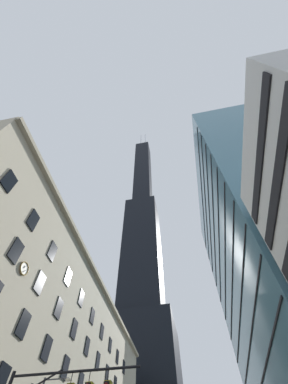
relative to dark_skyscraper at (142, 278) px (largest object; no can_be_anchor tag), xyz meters
name	(u,v)px	position (x,y,z in m)	size (l,w,h in m)	color
station_building	(35,377)	(-4.49, -49.50, -49.30)	(14.95, 60.34, 27.67)	#BCAF93
dark_skyscraper	(142,278)	(0.00, 0.00, 0.00)	(22.99, 22.99, 217.26)	black
glass_office_midrise	(274,265)	(32.43, -48.71, -35.77)	(15.67, 36.52, 54.68)	teal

